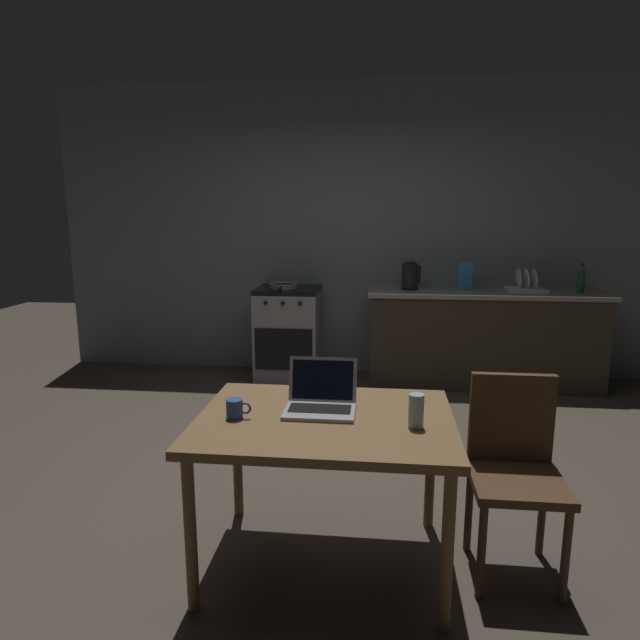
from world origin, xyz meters
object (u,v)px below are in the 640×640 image
object	(u,v)px
dining_table	(325,432)
bottle	(581,279)
stove_oven	(289,333)
chair	(514,461)
electric_kettle	(410,276)
coffee_mug	(235,409)
laptop	(321,401)
dish_rack	(526,286)
drinking_glass	(416,411)
frying_pan	(283,285)
cereal_box	(465,276)

from	to	relation	value
dining_table	bottle	bearing A→B (deg)	54.27
bottle	stove_oven	bearing A→B (deg)	178.99
chair	bottle	bearing A→B (deg)	69.20
electric_kettle	coffee_mug	xyz separation A→B (m)	(-0.90, -2.94, -0.26)
stove_oven	bottle	size ratio (longest dim) A/B	3.37
laptop	coffee_mug	world-z (taller)	laptop
laptop	bottle	bearing A→B (deg)	45.37
chair	dish_rack	size ratio (longest dim) A/B	2.63
laptop	drinking_glass	bearing A→B (deg)	-28.08
drinking_glass	stove_oven	bearing A→B (deg)	109.45
bottle	electric_kettle	bearing A→B (deg)	178.12
coffee_mug	stove_oven	bearing A→B (deg)	94.96
chair	drinking_glass	distance (m)	0.56
stove_oven	dish_rack	xyz separation A→B (m)	(2.22, 0.00, 0.50)
frying_pan	drinking_glass	size ratio (longest dim) A/B	3.05
electric_kettle	dish_rack	distance (m)	1.06
laptop	chair	bearing A→B (deg)	-7.62
coffee_mug	drinking_glass	bearing A→B (deg)	-1.23
stove_oven	cereal_box	xyz separation A→B (m)	(1.67, 0.02, 0.58)
coffee_mug	cereal_box	world-z (taller)	cereal_box
dining_table	electric_kettle	size ratio (longest dim) A/B	4.31
laptop	bottle	world-z (taller)	bottle
chair	coffee_mug	world-z (taller)	chair
electric_kettle	frying_pan	bearing A→B (deg)	-178.68
electric_kettle	bottle	size ratio (longest dim) A/B	0.99
bottle	drinking_glass	bearing A→B (deg)	-119.46
stove_oven	chair	size ratio (longest dim) A/B	1.00
drinking_glass	cereal_box	size ratio (longest dim) A/B	0.55
laptop	drinking_glass	size ratio (longest dim) A/B	2.20
stove_oven	laptop	xyz separation A→B (m)	(0.62, -2.79, 0.32)
stove_oven	coffee_mug	size ratio (longest dim) A/B	8.01
coffee_mug	cereal_box	distance (m)	3.29
dining_table	frying_pan	size ratio (longest dim) A/B	2.56
laptop	frying_pan	bearing A→B (deg)	95.75
stove_oven	electric_kettle	bearing A→B (deg)	0.12
dining_table	laptop	xyz separation A→B (m)	(-0.03, 0.08, 0.12)
drinking_glass	frying_pan	bearing A→B (deg)	110.36
coffee_mug	dish_rack	world-z (taller)	dish_rack
frying_pan	drinking_glass	distance (m)	3.12
bottle	dish_rack	xyz separation A→B (m)	(-0.46, 0.05, -0.08)
electric_kettle	bottle	xyz separation A→B (m)	(1.52, -0.05, -0.00)
laptop	frying_pan	distance (m)	2.85
frying_pan	dining_table	bearing A→B (deg)	-76.34
dining_table	coffee_mug	distance (m)	0.42
laptop	drinking_glass	distance (m)	0.45
drinking_glass	electric_kettle	bearing A→B (deg)	87.74
stove_oven	frying_pan	world-z (taller)	frying_pan
electric_kettle	cereal_box	xyz separation A→B (m)	(0.51, 0.02, 0.01)
bottle	dish_rack	bearing A→B (deg)	173.85
chair	cereal_box	bearing A→B (deg)	89.12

